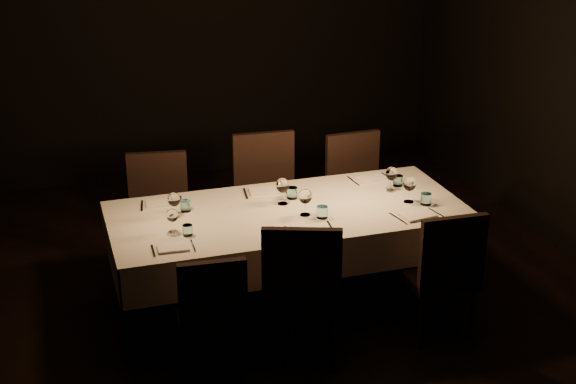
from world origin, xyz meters
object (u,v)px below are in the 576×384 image
object	(u,v)px
chair_far_right	(357,188)
chair_far_center	(268,194)
dining_table	(288,220)
chair_near_left	(212,310)
chair_near_right	(443,269)
chair_far_left	(159,210)
chair_near_center	(302,287)

from	to	relation	value
chair_far_right	chair_far_center	bearing A→B (deg)	176.72
dining_table	chair_near_left	distance (m)	1.05
dining_table	chair_near_right	size ratio (longest dim) A/B	2.65
dining_table	chair_far_center	distance (m)	0.80
dining_table	chair_near_left	world-z (taller)	chair_near_left
chair_near_right	chair_far_center	bearing A→B (deg)	-60.20
chair_near_left	chair_far_center	xyz separation A→B (m)	(0.80, 1.52, 0.09)
chair_far_left	chair_far_center	world-z (taller)	chair_far_center
chair_near_right	chair_far_left	bearing A→B (deg)	-40.62
chair_near_left	chair_near_right	distance (m)	1.59
chair_near_center	chair_far_center	distance (m)	1.55
chair_near_right	chair_far_center	distance (m)	1.71
chair_near_center	chair_far_left	world-z (taller)	chair_near_center
chair_near_left	chair_far_left	world-z (taller)	chair_far_left
chair_near_center	chair_far_left	bearing A→B (deg)	-47.59
chair_near_right	chair_far_center	world-z (taller)	chair_far_center
chair_near_left	chair_near_center	distance (m)	0.59
chair_near_left	chair_far_left	distance (m)	1.56
chair_far_left	chair_far_right	distance (m)	1.65
chair_near_right	chair_near_center	bearing A→B (deg)	3.22
dining_table	chair_near_right	bearing A→B (deg)	-40.59
dining_table	chair_far_left	bearing A→B (deg)	134.44
chair_near_right	chair_far_center	size ratio (longest dim) A/B	0.90
chair_near_center	chair_far_right	xyz separation A→B (m)	(1.00, 1.52, -0.02)
chair_near_right	chair_far_left	world-z (taller)	chair_far_left
chair_near_center	chair_far_left	size ratio (longest dim) A/B	1.05
chair_near_center	chair_far_right	distance (m)	1.82
chair_near_left	chair_near_right	xyz separation A→B (m)	(1.59, 0.00, 0.04)
chair_near_center	chair_far_right	bearing A→B (deg)	-103.58
chair_far_left	chair_far_right	xyz separation A→B (m)	(1.65, -0.05, 0.01)
chair_near_left	chair_far_right	xyz separation A→B (m)	(1.58, 1.51, 0.06)
chair_near_right	chair_far_right	xyz separation A→B (m)	(-0.01, 1.51, 0.02)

